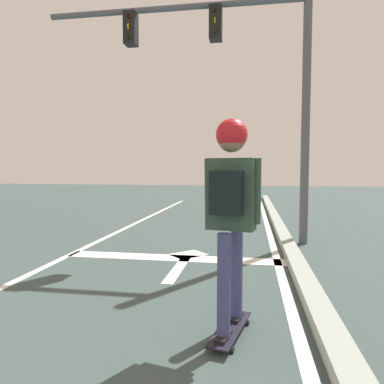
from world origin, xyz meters
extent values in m
cube|color=silver|center=(-0.61, 6.00, 0.00)|extent=(0.12, 20.00, 0.01)
cube|color=silver|center=(2.80, 6.00, 0.00)|extent=(0.12, 20.00, 0.01)
cube|color=silver|center=(1.17, 6.17, 0.00)|extent=(3.56, 0.40, 0.01)
cube|color=silver|center=(1.35, 5.58, 0.00)|extent=(0.16, 1.40, 0.01)
cube|color=silver|center=(1.35, 6.43, 0.00)|extent=(0.71, 0.71, 0.01)
cube|color=#969F96|center=(3.05, 6.00, 0.07)|extent=(0.24, 24.00, 0.14)
cube|color=black|center=(2.21, 3.63, 0.07)|extent=(0.36, 0.81, 0.02)
cube|color=#B2B2B7|center=(2.27, 3.89, 0.05)|extent=(0.16, 0.08, 0.01)
cylinder|color=#1C2C22|center=(2.18, 3.91, 0.02)|extent=(0.04, 0.05, 0.05)
cylinder|color=#1C2C22|center=(2.36, 3.87, 0.02)|extent=(0.04, 0.05, 0.05)
cube|color=#B2B2B7|center=(2.16, 3.37, 0.05)|extent=(0.16, 0.08, 0.01)
cylinder|color=#1C2C22|center=(2.07, 3.39, 0.02)|extent=(0.04, 0.05, 0.05)
cylinder|color=#1C2C22|center=(2.24, 3.35, 0.02)|extent=(0.04, 0.05, 0.05)
cylinder|color=#3C3F70|center=(2.26, 3.83, 0.51)|extent=(0.11, 0.11, 0.86)
cube|color=black|center=(2.26, 3.83, 0.09)|extent=(0.14, 0.25, 0.03)
cylinder|color=#3C3F70|center=(2.17, 3.43, 0.51)|extent=(0.11, 0.11, 0.86)
cube|color=black|center=(2.17, 3.43, 0.09)|extent=(0.14, 0.25, 0.03)
cube|color=#2E4839|center=(2.21, 3.63, 1.24)|extent=(0.43, 0.26, 0.61)
cylinder|color=#2E4839|center=(2.01, 3.70, 1.27)|extent=(0.07, 0.13, 0.56)
cylinder|color=#2E4839|center=(2.43, 3.61, 1.27)|extent=(0.07, 0.10, 0.55)
sphere|color=#8A6650|center=(2.21, 3.63, 1.71)|extent=(0.24, 0.24, 0.24)
sphere|color=red|center=(2.21, 3.63, 1.74)|extent=(0.27, 0.27, 0.27)
cube|color=black|center=(2.18, 3.49, 1.26)|extent=(0.28, 0.19, 0.36)
cylinder|color=#525560|center=(3.39, 7.67, 2.55)|extent=(0.16, 0.16, 5.10)
cylinder|color=#525560|center=(0.81, 7.67, 4.60)|extent=(5.15, 0.12, 0.12)
cube|color=black|center=(1.67, 7.67, 4.25)|extent=(0.24, 0.28, 0.64)
cylinder|color=#3A0605|center=(1.67, 7.52, 4.45)|extent=(0.02, 0.10, 0.10)
cylinder|color=yellow|center=(1.67, 7.52, 4.25)|extent=(0.02, 0.10, 0.10)
cylinder|color=black|center=(1.67, 7.52, 4.05)|extent=(0.02, 0.10, 0.10)
cube|color=black|center=(-0.04, 7.67, 4.25)|extent=(0.24, 0.28, 0.64)
cylinder|color=#3A0605|center=(-0.04, 7.52, 4.45)|extent=(0.02, 0.10, 0.10)
cylinder|color=yellow|center=(-0.04, 7.52, 4.25)|extent=(0.02, 0.10, 0.10)
cylinder|color=black|center=(-0.04, 7.52, 4.05)|extent=(0.02, 0.10, 0.10)
camera|label=1|loc=(2.38, 0.61, 1.46)|focal=33.23mm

